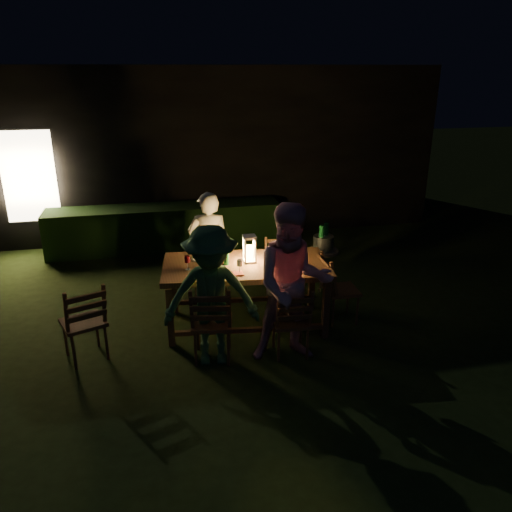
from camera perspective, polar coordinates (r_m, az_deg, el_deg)
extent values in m
plane|color=black|center=(6.10, -3.47, -10.44)|extent=(40.00, 40.00, 0.00)
cube|color=black|center=(11.50, -8.72, 12.76)|extent=(10.00, 4.00, 3.20)
cube|color=#FFE5B2|center=(9.76, -24.50, 8.25)|extent=(0.90, 0.06, 1.60)
cube|color=black|center=(9.34, -10.26, 3.25)|extent=(4.20, 0.70, 0.80)
cube|color=#4B2D19|center=(6.25, -1.15, -1.17)|extent=(2.17, 1.25, 0.07)
cube|color=#4B2D19|center=(6.05, -9.77, -6.92)|extent=(0.08, 0.08, 0.76)
cube|color=#4B2D19|center=(6.81, -9.37, -3.61)|extent=(0.08, 0.08, 0.76)
cube|color=#4B2D19|center=(6.19, 7.98, -6.12)|extent=(0.08, 0.08, 0.76)
cube|color=#4B2D19|center=(6.94, 6.36, -2.98)|extent=(0.08, 0.08, 0.76)
cube|color=#4B2D19|center=(5.71, -5.04, -7.59)|extent=(0.52, 0.50, 0.04)
cube|color=#4B2D19|center=(5.40, -5.24, -5.90)|extent=(0.47, 0.23, 0.52)
cube|color=#4B2D19|center=(5.80, 3.98, -7.51)|extent=(0.43, 0.42, 0.04)
cube|color=#4B2D19|center=(5.53, 4.43, -6.00)|extent=(0.42, 0.16, 0.48)
cube|color=#4B2D19|center=(7.05, -5.29, -1.62)|extent=(0.49, 0.47, 0.04)
cube|color=#4B2D19|center=(7.13, -5.53, 1.22)|extent=(0.48, 0.17, 0.55)
cube|color=#4B2D19|center=(7.15, 2.76, -1.84)|extent=(0.45, 0.43, 0.04)
cube|color=#4B2D19|center=(7.22, 2.61, 0.57)|extent=(0.42, 0.18, 0.47)
cube|color=#4B2D19|center=(6.61, 9.75, -3.87)|extent=(0.42, 0.44, 0.04)
cube|color=#4B2D19|center=(6.45, 8.37, -1.83)|extent=(0.16, 0.43, 0.50)
cube|color=#4B2D19|center=(6.01, -19.13, -7.20)|extent=(0.57, 0.56, 0.04)
cube|color=#4B2D19|center=(5.72, -18.94, -5.46)|extent=(0.47, 0.30, 0.52)
imported|color=beige|center=(7.00, -5.39, 0.98)|extent=(0.62, 0.45, 1.59)
imported|color=#D190A6|center=(5.51, 4.23, -3.26)|extent=(0.97, 0.79, 1.84)
imported|color=#306138|center=(5.48, -5.14, -4.66)|extent=(1.11, 0.72, 1.62)
cube|color=white|center=(6.28, -0.74, -0.58)|extent=(0.15, 0.15, 0.03)
cube|color=white|center=(6.17, -0.75, 2.19)|extent=(0.16, 0.16, 0.03)
cylinder|color=#FF9E3F|center=(6.24, -0.75, 0.41)|extent=(0.09, 0.09, 0.18)
cylinder|color=white|center=(6.42, -6.22, -0.28)|extent=(0.25, 0.25, 0.01)
cylinder|color=white|center=(6.01, -6.21, -1.79)|extent=(0.25, 0.25, 0.01)
cylinder|color=white|center=(6.48, 2.65, 0.04)|extent=(0.25, 0.25, 0.01)
cylinder|color=white|center=(6.08, 3.25, -1.42)|extent=(0.25, 0.25, 0.01)
cylinder|color=#0F471E|center=(6.17, -3.48, 0.23)|extent=(0.07, 0.07, 0.28)
cube|color=red|center=(5.93, -2.34, -2.03)|extent=(0.18, 0.14, 0.01)
cube|color=red|center=(6.02, 4.31, -1.68)|extent=(0.18, 0.14, 0.01)
cube|color=black|center=(5.94, -6.89, -2.14)|extent=(0.14, 0.07, 0.01)
cylinder|color=olive|center=(7.47, 7.66, 0.56)|extent=(0.46, 0.46, 0.04)
cylinder|color=olive|center=(7.58, 7.55, -1.58)|extent=(0.05, 0.05, 0.60)
cylinder|color=#A5A8AD|center=(7.42, 7.70, 1.48)|extent=(0.30, 0.30, 0.22)
cylinder|color=#0F471E|center=(7.36, 7.46, 1.72)|extent=(0.07, 0.07, 0.32)
cylinder|color=#0F471E|center=(7.46, 7.98, 1.97)|extent=(0.07, 0.07, 0.32)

